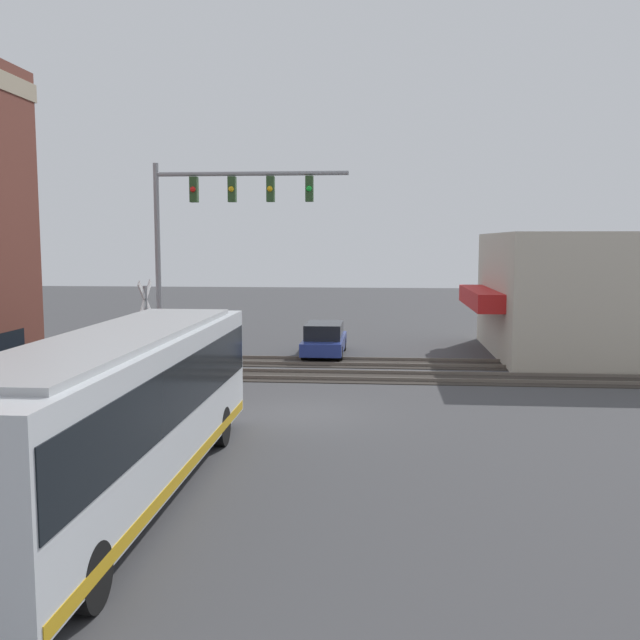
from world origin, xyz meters
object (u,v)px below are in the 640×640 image
crossing_signal (146,322)px  parked_car_blue (324,340)px  city_bus (120,409)px  pedestrian_at_crossing (185,360)px

crossing_signal → parked_car_blue: bearing=-39.4°
city_bus → parked_car_blue: (18.62, -2.60, -1.16)m
crossing_signal → pedestrian_at_crossing: size_ratio=2.34×
parked_car_blue → pedestrian_at_crossing: bearing=145.2°
pedestrian_at_crossing → parked_car_blue: bearing=-34.8°
city_bus → parked_car_blue: 18.84m
crossing_signal → pedestrian_at_crossing: bearing=-67.7°
city_bus → pedestrian_at_crossing: size_ratio=7.49×
parked_car_blue → pedestrian_at_crossing: 8.13m
parked_car_blue → pedestrian_at_crossing: pedestrian_at_crossing is taller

